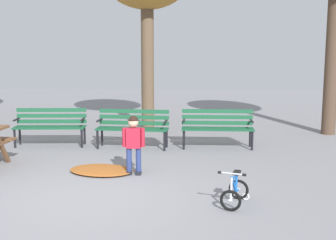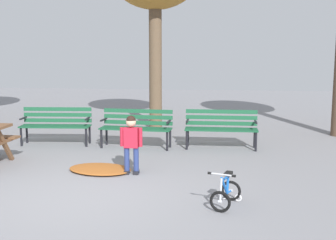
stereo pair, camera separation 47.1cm
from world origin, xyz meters
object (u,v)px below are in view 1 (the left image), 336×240
object	(u,v)px
park_bench_left	(133,125)
child_standing	(134,140)
park_bench_far_left	(51,124)
park_bench_right	(217,125)
kids_bicycle	(235,191)

from	to	relation	value
park_bench_left	child_standing	bearing A→B (deg)	-81.60
park_bench_far_left	park_bench_left	bearing A→B (deg)	-2.81
park_bench_far_left	child_standing	bearing A→B (deg)	-45.32
park_bench_right	child_standing	world-z (taller)	child_standing
park_bench_far_left	kids_bicycle	xyz separation A→B (m)	(3.88, -3.71, -0.31)
park_bench_far_left	park_bench_left	distance (m)	1.92
kids_bicycle	park_bench_left	bearing A→B (deg)	118.54
child_standing	kids_bicycle	bearing A→B (deg)	-41.41
park_bench_right	child_standing	bearing A→B (deg)	-124.47
park_bench_left	child_standing	size ratio (longest dim) A/B	1.55
park_bench_right	kids_bicycle	size ratio (longest dim) A/B	2.57
park_bench_left	kids_bicycle	distance (m)	4.13
park_bench_far_left	park_bench_right	xyz separation A→B (m)	(3.81, 0.03, 0.00)
park_bench_far_left	park_bench_left	xyz separation A→B (m)	(1.91, -0.09, 0.00)
child_standing	kids_bicycle	xyz separation A→B (m)	(1.65, -1.45, -0.42)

